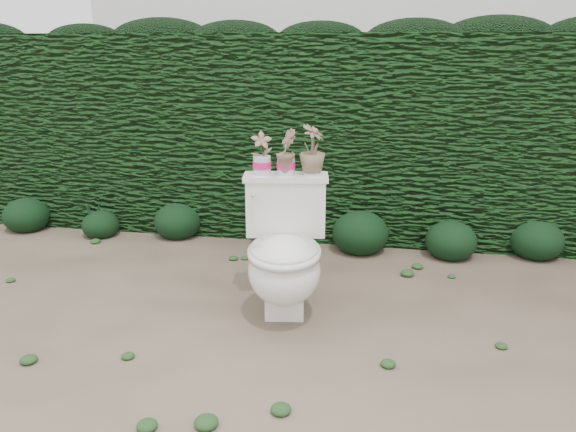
% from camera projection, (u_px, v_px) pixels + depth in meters
% --- Properties ---
extents(ground, '(60.00, 60.00, 0.00)m').
position_uv_depth(ground, '(283.00, 303.00, 3.43)').
color(ground, '#7D6A56').
rests_on(ground, ground).
extents(hedge, '(8.00, 1.00, 1.60)m').
position_uv_depth(hedge, '(318.00, 134.00, 4.71)').
color(hedge, '#173F15').
rests_on(hedge, ground).
extents(house_wall, '(8.00, 3.50, 4.00)m').
position_uv_depth(house_wall, '(397.00, 11.00, 8.39)').
color(house_wall, silver).
rests_on(house_wall, ground).
extents(toilet, '(0.55, 0.74, 0.78)m').
position_uv_depth(toilet, '(285.00, 255.00, 3.21)').
color(toilet, white).
rests_on(toilet, ground).
extents(potted_plant_left, '(0.15, 0.13, 0.24)m').
position_uv_depth(potted_plant_left, '(262.00, 154.00, 3.29)').
color(potted_plant_left, '#357E27').
rests_on(potted_plant_left, toilet).
extents(potted_plant_center, '(0.13, 0.15, 0.25)m').
position_uv_depth(potted_plant_center, '(286.00, 153.00, 3.28)').
color(potted_plant_center, '#357E27').
rests_on(potted_plant_center, toilet).
extents(potted_plant_right, '(0.19, 0.19, 0.28)m').
position_uv_depth(potted_plant_right, '(312.00, 151.00, 3.28)').
color(potted_plant_right, '#357E27').
rests_on(potted_plant_right, toilet).
extents(liriope_clump_0, '(0.38, 0.38, 0.30)m').
position_uv_depth(liriope_clump_0, '(26.00, 212.00, 4.76)').
color(liriope_clump_0, black).
rests_on(liriope_clump_0, ground).
extents(liriope_clump_1, '(0.30, 0.30, 0.24)m').
position_uv_depth(liriope_clump_1, '(100.00, 222.00, 4.61)').
color(liriope_clump_1, black).
rests_on(liriope_clump_1, ground).
extents(liriope_clump_2, '(0.38, 0.38, 0.31)m').
position_uv_depth(liriope_clump_2, '(178.00, 218.00, 4.60)').
color(liriope_clump_2, black).
rests_on(liriope_clump_2, ground).
extents(liriope_clump_3, '(0.38, 0.38, 0.30)m').
position_uv_depth(liriope_clump_3, '(276.00, 224.00, 4.46)').
color(liriope_clump_3, black).
rests_on(liriope_clump_3, ground).
extents(liriope_clump_4, '(0.43, 0.43, 0.34)m').
position_uv_depth(liriope_clump_4, '(360.00, 230.00, 4.26)').
color(liriope_clump_4, black).
rests_on(liriope_clump_4, ground).
extents(liriope_clump_5, '(0.38, 0.38, 0.30)m').
position_uv_depth(liriope_clump_5, '(451.00, 237.00, 4.14)').
color(liriope_clump_5, black).
rests_on(liriope_clump_5, ground).
extents(liriope_clump_6, '(0.39, 0.39, 0.31)m').
position_uv_depth(liriope_clump_6, '(537.00, 236.00, 4.15)').
color(liriope_clump_6, black).
rests_on(liriope_clump_6, ground).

